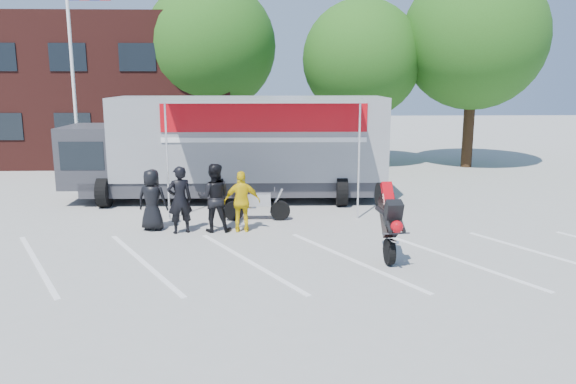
{
  "coord_description": "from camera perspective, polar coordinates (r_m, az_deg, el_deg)",
  "views": [
    {
      "loc": [
        0.67,
        -11.34,
        4.16
      ],
      "look_at": [
        1.17,
        2.56,
        1.3
      ],
      "focal_mm": 35.0,
      "sensor_mm": 36.0,
      "label": 1
    }
  ],
  "objects": [
    {
      "name": "tree_left",
      "position": [
        27.51,
        -7.86,
        14.44
      ],
      "size": [
        6.12,
        6.12,
        8.64
      ],
      "color": "#382314",
      "rests_on": "ground"
    },
    {
      "name": "spectator_hivis",
      "position": [
        15.27,
        -4.69,
        -0.98
      ],
      "size": [
        1.0,
        0.45,
        1.67
      ],
      "primitive_type": "imported",
      "rotation": [
        0.0,
        0.0,
        3.18
      ],
      "color": "yellow",
      "rests_on": "ground"
    },
    {
      "name": "ground",
      "position": [
        12.1,
        -5.15,
        -8.54
      ],
      "size": [
        100.0,
        100.0,
        0.0
      ],
      "primitive_type": "plane",
      "color": "#979793",
      "rests_on": "ground"
    },
    {
      "name": "transporter_truck",
      "position": [
        19.49,
        -5.24,
        -0.75
      ],
      "size": [
        11.09,
        5.46,
        3.51
      ],
      "primitive_type": null,
      "rotation": [
        0.0,
        0.0,
        -0.01
      ],
      "color": "gray",
      "rests_on": "ground"
    },
    {
      "name": "parking_bay_lines",
      "position": [
        13.04,
        -4.92,
        -7.0
      ],
      "size": [
        18.09,
        13.33,
        0.01
      ],
      "primitive_type": "cube",
      "rotation": [
        0.0,
        0.0,
        0.52
      ],
      "color": "white",
      "rests_on": "ground"
    },
    {
      "name": "spectator_leather_b",
      "position": [
        15.34,
        -10.94,
        -0.79
      ],
      "size": [
        0.79,
        0.66,
        1.84
      ],
      "primitive_type": "imported",
      "rotation": [
        0.0,
        0.0,
        3.53
      ],
      "color": "black",
      "rests_on": "ground"
    },
    {
      "name": "parked_motorcycle",
      "position": [
        16.62,
        -3.15,
        -2.89
      ],
      "size": [
        2.0,
        0.69,
        1.04
      ],
      "primitive_type": null,
      "rotation": [
        0.0,
        0.0,
        1.56
      ],
      "color": "silver",
      "rests_on": "ground"
    },
    {
      "name": "spectator_leather_c",
      "position": [
        15.37,
        -7.51,
        -0.58
      ],
      "size": [
        0.92,
        0.72,
        1.88
      ],
      "primitive_type": "imported",
      "rotation": [
        0.0,
        0.0,
        3.15
      ],
      "color": "black",
      "rests_on": "ground"
    },
    {
      "name": "tree_mid",
      "position": [
        26.71,
        7.49,
        13.21
      ],
      "size": [
        5.44,
        5.44,
        7.68
      ],
      "color": "#382314",
      "rests_on": "ground"
    },
    {
      "name": "stunt_bike_rider",
      "position": [
        13.55,
        9.46,
        -6.43
      ],
      "size": [
        0.9,
        1.72,
        1.96
      ],
      "primitive_type": null,
      "rotation": [
        0.0,
        0.0,
        0.07
      ],
      "color": "black",
      "rests_on": "ground"
    },
    {
      "name": "office_building",
      "position": [
        31.23,
        -22.35,
        9.55
      ],
      "size": [
        18.0,
        8.0,
        7.0
      ],
      "primitive_type": "cube",
      "color": "#461B16",
      "rests_on": "ground"
    },
    {
      "name": "tree_right",
      "position": [
        27.53,
        18.39,
        14.62
      ],
      "size": [
        6.46,
        6.46,
        9.12
      ],
      "color": "#382314",
      "rests_on": "ground"
    },
    {
      "name": "spectator_leather_a",
      "position": [
        15.84,
        -13.63,
        -0.77
      ],
      "size": [
        0.91,
        0.68,
        1.7
      ],
      "primitive_type": "imported",
      "rotation": [
        0.0,
        0.0,
        2.96
      ],
      "color": "black",
      "rests_on": "ground"
    },
    {
      "name": "flagpole",
      "position": [
        22.45,
        -20.54,
        13.18
      ],
      "size": [
        1.61,
        0.12,
        8.0
      ],
      "color": "white",
      "rests_on": "ground"
    }
  ]
}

